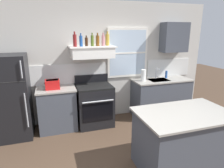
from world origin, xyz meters
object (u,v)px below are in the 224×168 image
at_px(refrigerator, 11,97).
at_px(bottle_champagne_gold_foil, 107,40).
at_px(bottle_blue_liqueur, 81,41).
at_px(bottle_olive_oil_square, 92,41).
at_px(kitchen_island, 183,140).
at_px(paper_towel_roll, 143,75).
at_px(dish_soap_bottle, 166,74).
at_px(bottle_rose_pink, 103,40).
at_px(toaster, 52,84).
at_px(bottle_red_label_wine, 75,40).
at_px(bottle_brown_stout, 86,42).
at_px(bottle_amber_wine, 98,40).
at_px(stove_range, 95,105).

relative_size(refrigerator, bottle_champagne_gold_foil, 5.44).
xyz_separation_m(bottle_blue_liqueur, bottle_olive_oil_square, (0.24, 0.05, 0.00)).
distance_m(bottle_olive_oil_square, kitchen_island, 2.55).
distance_m(paper_towel_roll, dish_soap_bottle, 0.69).
bearing_deg(dish_soap_bottle, bottle_rose_pink, -178.06).
bearing_deg(refrigerator, toaster, 1.61).
height_order(refrigerator, bottle_rose_pink, bottle_rose_pink).
distance_m(bottle_red_label_wine, dish_soap_bottle, 2.41).
relative_size(bottle_rose_pink, dish_soap_bottle, 1.51).
xyz_separation_m(toaster, bottle_olive_oil_square, (0.86, 0.09, 0.85)).
distance_m(bottle_brown_stout, kitchen_island, 2.61).
distance_m(bottle_brown_stout, paper_towel_roll, 1.53).
distance_m(toaster, paper_towel_roll, 2.06).
distance_m(bottle_blue_liqueur, bottle_brown_stout, 0.15).
bearing_deg(bottle_blue_liqueur, bottle_brown_stout, 32.91).
bearing_deg(paper_towel_roll, toaster, -178.94).
distance_m(bottle_blue_liqueur, bottle_rose_pink, 0.48).
distance_m(toaster, bottle_amber_wine, 1.30).
bearing_deg(paper_towel_roll, bottle_brown_stout, 176.18).
bearing_deg(bottle_olive_oil_square, toaster, -174.09).
distance_m(toaster, bottle_blue_liqueur, 1.05).
height_order(refrigerator, dish_soap_bottle, refrigerator).
xyz_separation_m(stove_range, dish_soap_bottle, (1.88, 0.14, 0.54)).
relative_size(refrigerator, bottle_rose_pink, 6.02).
xyz_separation_m(refrigerator, bottle_champagne_gold_foil, (2.00, 0.17, 1.05)).
relative_size(bottle_red_label_wine, bottle_rose_pink, 1.10).
height_order(bottle_red_label_wine, bottle_olive_oil_square, bottle_red_label_wine).
distance_m(refrigerator, bottle_brown_stout, 1.85).
xyz_separation_m(stove_range, paper_towel_roll, (1.20, 0.04, 0.58)).
bearing_deg(kitchen_island, bottle_brown_stout, 118.77).
bearing_deg(bottle_brown_stout, paper_towel_roll, -3.82).
bearing_deg(bottle_brown_stout, bottle_red_label_wine, -161.30).
distance_m(toaster, kitchen_island, 2.63).
height_order(bottle_olive_oil_square, bottle_amber_wine, bottle_olive_oil_square).
bearing_deg(bottle_red_label_wine, stove_range, -6.39).
xyz_separation_m(bottle_blue_liqueur, paper_towel_roll, (1.43, -0.01, -0.81)).
bearing_deg(paper_towel_roll, kitchen_island, -97.37).
bearing_deg(bottle_brown_stout, kitchen_island, -61.23).
bearing_deg(bottle_red_label_wine, bottle_champagne_gold_foil, 8.44).
distance_m(toaster, bottle_brown_stout, 1.12).
relative_size(refrigerator, bottle_olive_oil_square, 6.01).
relative_size(refrigerator, kitchen_island, 1.17).
height_order(refrigerator, toaster, refrigerator).
bearing_deg(dish_soap_bottle, bottle_amber_wine, -178.34).
distance_m(bottle_olive_oil_square, bottle_rose_pink, 0.23).
distance_m(toaster, bottle_olive_oil_square, 1.22).
bearing_deg(refrigerator, bottle_amber_wine, 3.54).
xyz_separation_m(stove_range, bottle_champagne_gold_foil, (0.35, 0.15, 1.41)).
height_order(bottle_red_label_wine, bottle_amber_wine, bottle_red_label_wine).
distance_m(bottle_brown_stout, bottle_champagne_gold_foil, 0.46).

